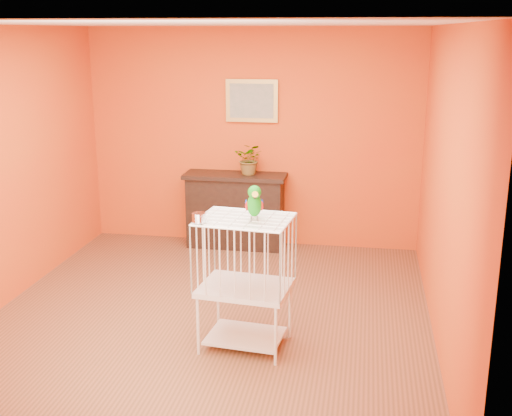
# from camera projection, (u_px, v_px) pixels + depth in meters

# --- Properties ---
(ground) EXTENTS (4.50, 4.50, 0.00)m
(ground) POSITION_uv_depth(u_px,v_px,m) (209.00, 317.00, 5.89)
(ground) COLOR brown
(ground) RESTS_ON ground
(room_shell) EXTENTS (4.50, 4.50, 4.50)m
(room_shell) POSITION_uv_depth(u_px,v_px,m) (206.00, 147.00, 5.47)
(room_shell) COLOR #C64B12
(room_shell) RESTS_ON ground
(console_cabinet) EXTENTS (1.21, 0.44, 0.90)m
(console_cabinet) POSITION_uv_depth(u_px,v_px,m) (235.00, 210.00, 7.74)
(console_cabinet) COLOR black
(console_cabinet) RESTS_ON ground
(potted_plant) EXTENTS (0.38, 0.42, 0.29)m
(potted_plant) POSITION_uv_depth(u_px,v_px,m) (250.00, 163.00, 7.54)
(potted_plant) COLOR #26722D
(potted_plant) RESTS_ON console_cabinet
(framed_picture) EXTENTS (0.62, 0.04, 0.50)m
(framed_picture) POSITION_uv_depth(u_px,v_px,m) (252.00, 101.00, 7.53)
(framed_picture) COLOR #B68F41
(framed_picture) RESTS_ON room_shell
(birdcage) EXTENTS (0.77, 0.62, 1.11)m
(birdcage) POSITION_uv_depth(u_px,v_px,m) (245.00, 281.00, 5.22)
(birdcage) COLOR silver
(birdcage) RESTS_ON ground
(feed_cup) EXTENTS (0.11, 0.11, 0.07)m
(feed_cup) POSITION_uv_depth(u_px,v_px,m) (199.00, 218.00, 4.94)
(feed_cup) COLOR silver
(feed_cup) RESTS_ON birdcage
(parrot) EXTENTS (0.15, 0.27, 0.30)m
(parrot) POSITION_uv_depth(u_px,v_px,m) (254.00, 203.00, 4.97)
(parrot) COLOR #59544C
(parrot) RESTS_ON birdcage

